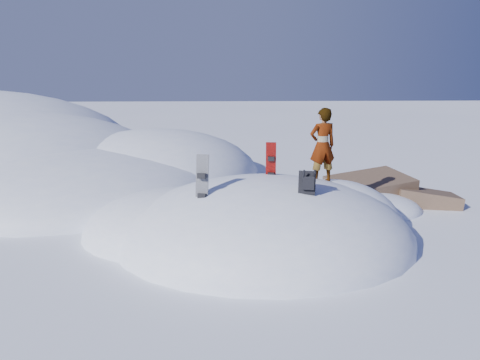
{
  "coord_description": "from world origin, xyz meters",
  "views": [
    {
      "loc": [
        -1.1,
        -10.45,
        3.84
      ],
      "look_at": [
        -0.57,
        0.3,
        1.41
      ],
      "focal_mm": 35.0,
      "sensor_mm": 36.0,
      "label": 1
    }
  ],
  "objects_px": {
    "snowboard_red": "(271,168)",
    "backpack": "(307,182)",
    "snowboard_dark": "(202,188)",
    "person": "(322,146)"
  },
  "relations": [
    {
      "from": "snowboard_dark",
      "to": "person",
      "type": "bearing_deg",
      "value": 44.35
    },
    {
      "from": "snowboard_dark",
      "to": "backpack",
      "type": "bearing_deg",
      "value": 13.99
    },
    {
      "from": "snowboard_red",
      "to": "backpack",
      "type": "height_order",
      "value": "snowboard_red"
    },
    {
      "from": "snowboard_red",
      "to": "snowboard_dark",
      "type": "xyz_separation_m",
      "value": [
        -1.64,
        -1.46,
        -0.12
      ]
    },
    {
      "from": "snowboard_dark",
      "to": "backpack",
      "type": "relative_size",
      "value": 2.49
    },
    {
      "from": "backpack",
      "to": "person",
      "type": "bearing_deg",
      "value": 81.82
    },
    {
      "from": "snowboard_red",
      "to": "snowboard_dark",
      "type": "height_order",
      "value": "snowboard_red"
    },
    {
      "from": "snowboard_red",
      "to": "person",
      "type": "relative_size",
      "value": 0.72
    },
    {
      "from": "snowboard_red",
      "to": "backpack",
      "type": "distance_m",
      "value": 1.69
    },
    {
      "from": "backpack",
      "to": "snowboard_red",
      "type": "bearing_deg",
      "value": 124.88
    }
  ]
}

